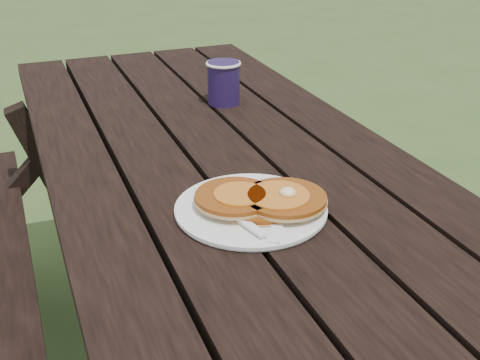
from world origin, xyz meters
name	(u,v)px	position (x,y,z in m)	size (l,w,h in m)	color
picnic_table	(221,289)	(0.00, 0.00, 0.37)	(1.36, 1.80, 0.75)	black
plate	(251,209)	(-0.05, -0.29, 0.76)	(0.26, 0.26, 0.01)	white
pancake_stack	(261,199)	(-0.03, -0.30, 0.77)	(0.23, 0.18, 0.04)	#8B410F
knife	(280,216)	(-0.01, -0.35, 0.76)	(0.02, 0.18, 0.01)	white
fork	(244,222)	(-0.08, -0.35, 0.77)	(0.03, 0.16, 0.01)	white
coffee_cup	(224,80)	(0.12, 0.28, 0.81)	(0.09, 0.09, 0.11)	#1E123A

